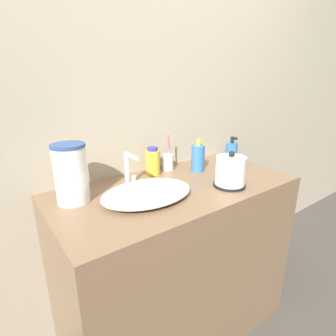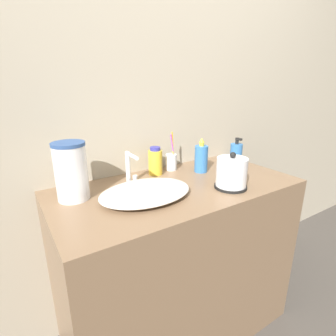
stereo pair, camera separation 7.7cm
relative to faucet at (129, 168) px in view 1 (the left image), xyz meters
name	(u,v)px [view 1 (the left image)]	position (x,y,z in m)	size (l,w,h in m)	color
wall_back	(141,93)	(0.19, 0.19, 0.33)	(6.00, 0.04, 2.60)	#ADA38E
vanity_counter	(177,261)	(0.19, -0.13, -0.53)	(1.19, 0.59, 0.88)	brown
sink_basin	(147,192)	(-0.01, -0.16, -0.07)	(0.41, 0.30, 0.05)	silver
faucet	(129,168)	(0.00, 0.00, 0.00)	(0.06, 0.12, 0.17)	silver
electric_kettle	(230,173)	(0.38, -0.29, -0.02)	(0.15, 0.15, 0.17)	black
toothbrush_cup	(168,161)	(0.29, 0.09, -0.04)	(0.06, 0.06, 0.22)	silver
lotion_bottle	(231,155)	(0.62, -0.09, -0.02)	(0.07, 0.07, 0.18)	#3370B7
shampoo_bottle	(153,162)	(0.18, 0.07, -0.02)	(0.07, 0.07, 0.15)	gold
mouthwash_bottle	(198,158)	(0.42, -0.03, -0.01)	(0.07, 0.07, 0.19)	#3370B7
water_pitcher	(71,173)	(-0.27, -0.01, 0.03)	(0.13, 0.13, 0.25)	silver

